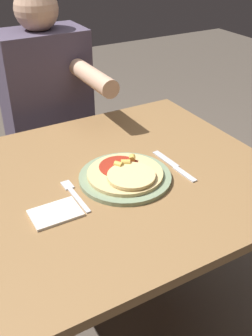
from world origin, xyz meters
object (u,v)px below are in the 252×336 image
(fork, at_px, (74,194))
(knife, at_px, (174,166))
(plate, at_px, (126,177))
(pizza, at_px, (127,173))
(person_diner, at_px, (49,109))
(dining_table, at_px, (120,204))

(fork, height_order, knife, same)
(plate, relative_size, fork, 1.64)
(pizza, distance_m, fork, 0.18)
(knife, distance_m, person_diner, 0.74)
(dining_table, bearing_deg, plate, -84.93)
(person_diner, bearing_deg, plate, -90.11)
(pizza, height_order, person_diner, person_diner)
(dining_table, distance_m, pizza, 0.15)
(dining_table, relative_size, pizza, 4.16)
(pizza, height_order, knife, pizza)
(dining_table, bearing_deg, pizza, -84.84)
(dining_table, bearing_deg, knife, -16.08)
(dining_table, relative_size, knife, 4.43)
(plate, xyz_separation_m, person_diner, (0.00, 0.70, -0.04))
(plate, distance_m, pizza, 0.02)
(dining_table, height_order, knife, knife)
(plate, relative_size, pizza, 1.22)
(pizza, bearing_deg, fork, 177.37)
(dining_table, height_order, fork, fork)
(plate, bearing_deg, dining_table, 95.07)
(fork, relative_size, person_diner, 0.14)
(fork, relative_size, knife, 0.79)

